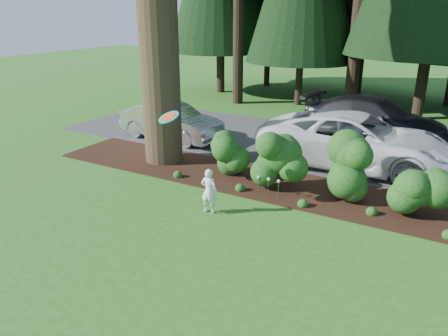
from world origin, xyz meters
name	(u,v)px	position (x,y,z in m)	size (l,w,h in m)	color
ground	(236,237)	(0.00, 0.00, 0.00)	(80.00, 80.00, 0.00)	#265C1A
mulch_bed	(290,188)	(0.00, 3.25, 0.03)	(16.00, 2.50, 0.05)	black
driveway	(333,149)	(0.00, 7.50, 0.01)	(22.00, 6.00, 0.03)	#38383A
shrub_row	(316,168)	(0.77, 3.14, 0.81)	(6.53, 1.60, 1.61)	#123C13
lily_cluster	(269,180)	(-0.30, 2.40, 0.50)	(0.69, 0.09, 0.57)	#123C13
car_silver_wagon	(171,121)	(-5.91, 5.61, 0.73)	(1.49, 4.27, 1.41)	#B2B2B7
car_white_suv	(356,141)	(1.12, 6.00, 0.89)	(2.86, 6.21, 1.73)	white
car_dark_suv	(374,119)	(0.93, 9.55, 0.84)	(2.26, 5.57, 1.62)	black
child	(209,191)	(-1.19, 0.77, 0.59)	(0.43, 0.28, 1.18)	white
frisbee	(169,117)	(-2.21, 0.59, 2.39)	(0.57, 0.50, 0.31)	teal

